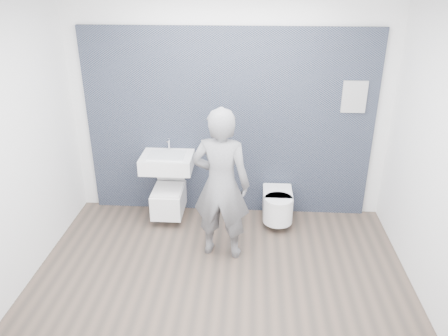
# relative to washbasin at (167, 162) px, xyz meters

# --- Properties ---
(ground) EXTENTS (4.00, 4.00, 0.00)m
(ground) POSITION_rel_washbasin_xyz_m (0.75, -1.20, -0.79)
(ground) COLOR brown
(ground) RESTS_ON ground
(room_shell) EXTENTS (4.00, 4.00, 4.00)m
(room_shell) POSITION_rel_washbasin_xyz_m (0.75, -1.20, 0.95)
(room_shell) COLOR white
(room_shell) RESTS_ON ground
(tile_wall) EXTENTS (3.60, 0.06, 2.40)m
(tile_wall) POSITION_rel_washbasin_xyz_m (0.75, 0.27, -0.79)
(tile_wall) COLOR black
(tile_wall) RESTS_ON ground
(washbasin) EXTENTS (0.64, 0.48, 0.48)m
(washbasin) POSITION_rel_washbasin_xyz_m (0.00, 0.00, 0.00)
(washbasin) COLOR white
(washbasin) RESTS_ON ground
(toilet_square) EXTENTS (0.38, 0.55, 0.69)m
(toilet_square) POSITION_rel_washbasin_xyz_m (0.00, -0.03, -0.50)
(toilet_square) COLOR white
(toilet_square) RESTS_ON ground
(toilet_rounded) EXTENTS (0.37, 0.63, 0.34)m
(toilet_rounded) POSITION_rel_washbasin_xyz_m (1.40, -0.08, -0.53)
(toilet_rounded) COLOR white
(toilet_rounded) RESTS_ON ground
(info_placard) EXTENTS (0.29, 0.03, 0.39)m
(info_placard) POSITION_rel_washbasin_xyz_m (2.26, 0.23, -0.79)
(info_placard) COLOR silver
(info_placard) RESTS_ON ground
(visitor) EXTENTS (0.69, 0.50, 1.74)m
(visitor) POSITION_rel_washbasin_xyz_m (0.73, -0.76, 0.08)
(visitor) COLOR gray
(visitor) RESTS_ON ground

